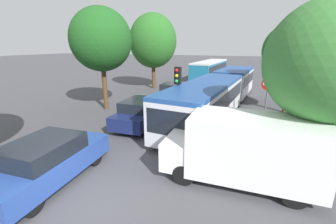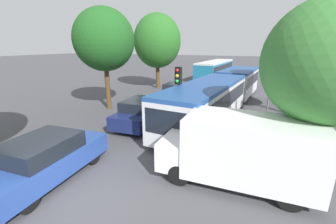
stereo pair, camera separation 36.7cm
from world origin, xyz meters
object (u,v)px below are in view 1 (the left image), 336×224
at_px(city_bus_rear, 210,68).
at_px(tree_left_far, 153,41).
at_px(articulated_bus, 220,90).
at_px(tree_left_mid, 101,40).
at_px(traffic_light, 178,84).
at_px(no_entry_sign, 267,95).
at_px(tree_right_near, 327,65).
at_px(queued_car_navy, 141,112).
at_px(white_van, 246,148).
at_px(queued_car_tan, 174,92).
at_px(queued_car_blue, 47,161).
at_px(direction_sign_post, 292,80).
at_px(tree_right_mid, 294,52).

bearing_deg(city_bus_rear, tree_left_far, 160.47).
xyz_separation_m(articulated_bus, tree_left_mid, (-7.74, -2.84, 3.42)).
relative_size(traffic_light, tree_left_mid, 0.49).
bearing_deg(no_entry_sign, tree_right_near, 14.95).
bearing_deg(no_entry_sign, tree_left_mid, -89.73).
xyz_separation_m(queued_car_navy, white_van, (5.89, -3.80, 0.47)).
distance_m(queued_car_navy, no_entry_sign, 7.07).
height_order(queued_car_tan, tree_left_far, tree_left_far).
relative_size(traffic_light, tree_left_far, 0.44).
bearing_deg(queued_car_blue, tree_right_near, -70.25).
bearing_deg(direction_sign_post, tree_right_near, 99.81).
xyz_separation_m(city_bus_rear, tree_right_near, (8.10, -23.59, 2.52)).
relative_size(no_entry_sign, tree_left_far, 0.37).
xyz_separation_m(articulated_bus, tree_left_far, (-8.02, 6.03, 3.48)).
bearing_deg(tree_left_mid, direction_sign_post, 6.91).
xyz_separation_m(queued_car_navy, direction_sign_post, (7.91, 3.60, 1.78)).
relative_size(queued_car_navy, traffic_light, 1.32).
xyz_separation_m(direction_sign_post, tree_right_mid, (0.18, 2.27, 1.52)).
distance_m(no_entry_sign, tree_right_mid, 4.52).
height_order(city_bus_rear, tree_left_mid, tree_left_mid).
bearing_deg(tree_left_mid, tree_left_far, 91.81).
bearing_deg(city_bus_rear, traffic_light, -170.36).
height_order(no_entry_sign, direction_sign_post, direction_sign_post).
bearing_deg(city_bus_rear, articulated_bus, -162.93).
height_order(traffic_light, no_entry_sign, traffic_light).
relative_size(queued_car_tan, traffic_light, 1.30).
bearing_deg(tree_right_near, direction_sign_post, 90.24).
height_order(articulated_bus, tree_right_near, tree_right_near).
distance_m(traffic_light, tree_right_mid, 8.35).
height_order(direction_sign_post, tree_right_near, tree_right_near).
xyz_separation_m(queued_car_tan, no_entry_sign, (6.91, -4.10, 1.12)).
bearing_deg(direction_sign_post, queued_car_blue, 59.85).
height_order(traffic_light, direction_sign_post, direction_sign_post).
xyz_separation_m(city_bus_rear, tree_left_far, (-4.15, -9.84, 3.51)).
bearing_deg(queued_car_navy, direction_sign_post, -68.86).
relative_size(queued_car_blue, tree_left_mid, 0.65).
bearing_deg(tree_right_mid, city_bus_rear, 118.85).
bearing_deg(queued_car_blue, no_entry_sign, -42.54).
relative_size(tree_right_near, tree_right_mid, 0.99).
xyz_separation_m(tree_right_near, tree_right_mid, (0.16, 8.60, 0.18)).
height_order(queued_car_blue, queued_car_navy, queued_car_blue).
distance_m(queued_car_tan, direction_sign_post, 8.82).
height_order(tree_left_mid, tree_right_mid, tree_left_mid).
relative_size(white_van, tree_left_mid, 0.72).
distance_m(city_bus_rear, white_van, 25.39).
distance_m(queued_car_blue, direction_sign_post, 12.89).
height_order(white_van, traffic_light, traffic_light).
height_order(traffic_light, tree_right_near, tree_right_near).
relative_size(city_bus_rear, direction_sign_post, 3.11).
relative_size(queued_car_blue, tree_left_far, 0.59).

